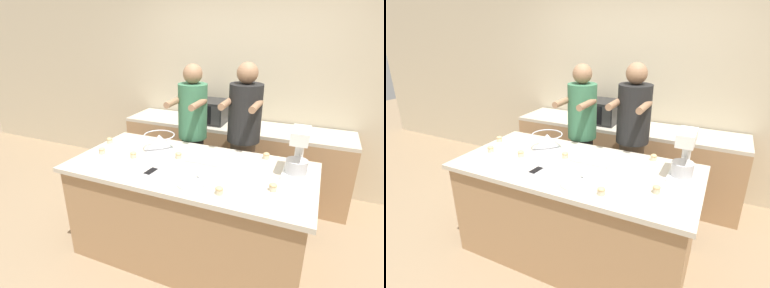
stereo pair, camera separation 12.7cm
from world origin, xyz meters
The scene contains 20 objects.
ground_plane centered at (0.00, 0.00, 0.00)m, with size 16.00×16.00×0.00m, color #937A5B.
back_wall centered at (0.00, 1.69, 1.35)m, with size 10.00×0.06×2.70m.
island_counter centered at (0.00, 0.00, 0.45)m, with size 2.08×1.02×0.90m.
back_counter centered at (0.00, 1.34, 0.44)m, with size 2.80×0.60×0.89m.
person_left centered at (-0.28, 0.70, 0.89)m, with size 0.33×0.49×1.68m.
person_right centered at (0.29, 0.70, 0.91)m, with size 0.34×0.50×1.72m.
stand_mixer centered at (0.85, 0.19, 1.07)m, with size 0.20×0.30×0.39m.
mixing_bowl centered at (-0.41, 0.20, 0.99)m, with size 0.30×0.30×0.16m.
baking_tray centered at (0.10, 0.16, 0.92)m, with size 0.35×0.23×0.04m.
microwave_oven centered at (-0.37, 1.34, 1.03)m, with size 0.53×0.40×0.28m.
cell_phone centered at (-0.24, -0.25, 0.91)m, with size 0.08×0.15×0.01m.
small_plate centered at (0.15, -0.31, 0.91)m, with size 0.20×0.20×0.02m.
knife centered at (0.17, -0.17, 0.91)m, with size 0.18×0.16×0.01m.
cupcake_0 centered at (-0.54, -0.05, 0.94)m, with size 0.06×0.06×0.06m.
cupcake_1 centered at (-0.97, 0.16, 0.94)m, with size 0.06×0.06×0.06m.
cupcake_2 centered at (-0.86, -0.09, 0.94)m, with size 0.06×0.06×0.06m.
cupcake_3 centered at (0.73, -0.15, 0.94)m, with size 0.06×0.06×0.06m.
cupcake_4 centered at (0.39, -0.35, 0.94)m, with size 0.06×0.06×0.06m.
cupcake_5 centered at (-0.15, 0.10, 0.94)m, with size 0.06×0.06×0.06m.
cupcake_6 centered at (0.58, 0.41, 0.94)m, with size 0.06×0.06×0.06m.
Camera 2 is at (1.07, -2.08, 2.00)m, focal length 28.00 mm.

